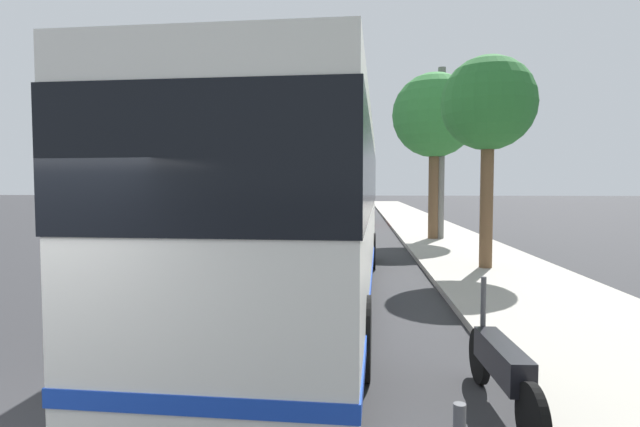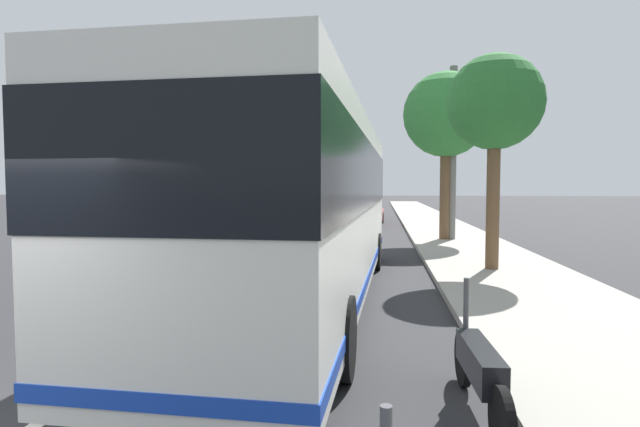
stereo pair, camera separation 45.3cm
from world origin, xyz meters
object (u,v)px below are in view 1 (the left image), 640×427
(car_oncoming, at_px, (351,204))
(motorcycle_mid_row, at_px, (502,368))
(coach_bus, at_px, (308,200))
(roadside_tree_mid_block, at_px, (488,106))
(car_ahead_same_lane, at_px, (344,208))
(roadside_tree_far_block, at_px, (434,116))
(utility_pole, at_px, (441,155))
(car_far_distant, at_px, (353,213))

(car_oncoming, bearing_deg, motorcycle_mid_row, -178.17)
(coach_bus, relative_size, motorcycle_mid_row, 5.53)
(coach_bus, height_order, roadside_tree_mid_block, roadside_tree_mid_block)
(car_ahead_same_lane, bearing_deg, roadside_tree_far_block, -164.05)
(roadside_tree_mid_block, distance_m, utility_pole, 7.26)
(roadside_tree_mid_block, bearing_deg, motorcycle_mid_row, 167.12)
(car_far_distant, distance_m, roadside_tree_far_block, 10.15)
(coach_bus, height_order, roadside_tree_far_block, roadside_tree_far_block)
(car_ahead_same_lane, relative_size, roadside_tree_far_block, 0.66)
(car_oncoming, xyz_separation_m, car_ahead_same_lane, (-8.56, 0.33, -0.01))
(coach_bus, xyz_separation_m, motorcycle_mid_row, (-4.72, -2.42, -1.54))
(coach_bus, distance_m, car_ahead_same_lane, 25.08)
(car_oncoming, bearing_deg, roadside_tree_far_block, -172.17)
(coach_bus, distance_m, motorcycle_mid_row, 5.53)
(coach_bus, bearing_deg, motorcycle_mid_row, -150.53)
(car_oncoming, relative_size, car_far_distant, 0.92)
(motorcycle_mid_row, xyz_separation_m, car_far_distant, (23.98, 1.75, 0.20))
(coach_bus, bearing_deg, roadside_tree_far_block, -18.11)
(coach_bus, height_order, car_far_distant, coach_bus)
(utility_pole, bearing_deg, car_oncoming, 9.84)
(roadside_tree_mid_block, xyz_separation_m, roadside_tree_far_block, (7.18, 0.31, 0.71))
(coach_bus, bearing_deg, roadside_tree_mid_block, -48.19)
(roadside_tree_far_block, bearing_deg, utility_pole, -82.05)
(car_ahead_same_lane, bearing_deg, coach_bus, -179.68)
(motorcycle_mid_row, bearing_deg, car_ahead_same_lane, 2.50)
(roadside_tree_mid_block, height_order, utility_pole, utility_pole)
(coach_bus, xyz_separation_m, utility_pole, (10.77, -4.28, 1.48))
(car_far_distant, bearing_deg, roadside_tree_mid_block, -164.06)
(car_ahead_same_lane, bearing_deg, car_oncoming, -1.94)
(car_oncoming, height_order, roadside_tree_mid_block, roadside_tree_mid_block)
(roadside_tree_mid_block, bearing_deg, coach_bus, 129.46)
(car_ahead_same_lane, bearing_deg, motorcycle_mid_row, -175.03)
(car_ahead_same_lane, xyz_separation_m, roadside_tree_far_block, (-14.32, -4.01, 4.34))
(motorcycle_mid_row, relative_size, car_ahead_same_lane, 0.50)
(car_oncoming, distance_m, car_far_distant, 14.35)
(car_oncoming, xyz_separation_m, roadside_tree_mid_block, (-30.05, -3.99, 3.62))
(car_ahead_same_lane, bearing_deg, utility_pole, -162.96)
(coach_bus, xyz_separation_m, car_ahead_same_lane, (25.04, 0.01, -1.30))
(roadside_tree_far_block, bearing_deg, car_ahead_same_lane, 15.65)
(car_oncoming, height_order, car_ahead_same_lane, car_oncoming)
(car_oncoming, relative_size, car_ahead_same_lane, 0.92)
(utility_pole, bearing_deg, motorcycle_mid_row, 173.14)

